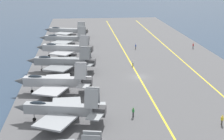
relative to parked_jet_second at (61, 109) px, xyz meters
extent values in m
plane|color=#2D425B|center=(23.29, -17.06, -2.77)|extent=(2000.00, 2000.00, 0.00)
cube|color=#565659|center=(23.29, -17.06, -2.57)|extent=(200.97, 52.96, 0.40)
cube|color=yellow|center=(23.29, -31.62, -2.36)|extent=(180.87, 0.70, 0.01)
cube|color=yellow|center=(23.29, -17.06, -2.36)|extent=(180.87, 0.36, 0.01)
cube|color=#93999E|center=(0.09, 0.40, 0.01)|extent=(4.11, 11.59, 1.65)
cone|color=#5B5E60|center=(1.54, 6.92, 0.01)|extent=(2.01, 2.47, 1.57)
cube|color=#38383A|center=(-1.40, -6.28, 0.01)|extent=(2.26, 2.23, 1.41)
ellipsoid|color=#232D38|center=(0.85, 3.81, 0.80)|extent=(1.49, 2.93, 0.91)
cube|color=#93999E|center=(-3.56, 0.81, -0.52)|extent=(7.27, 6.97, 0.28)
cube|color=#93999E|center=(3.56, -0.77, -0.52)|extent=(5.77, 5.12, 0.28)
cube|color=#93999E|center=(-1.97, -4.88, 2.39)|extent=(1.39, 2.33, 3.05)
cube|color=#93999E|center=(-0.28, -5.25, 2.39)|extent=(1.39, 2.33, 3.05)
cube|color=#93999E|center=(-3.47, -5.34, 0.01)|extent=(3.42, 3.08, 0.20)
cube|color=#93999E|center=(0.88, -6.31, 0.01)|extent=(2.89, 2.30, 0.20)
cylinder|color=#B2B2B7|center=(1.02, 4.57, -1.59)|extent=(0.16, 0.16, 1.55)
cylinder|color=black|center=(1.02, 4.57, -2.07)|extent=(0.34, 0.63, 0.60)
cylinder|color=#B2B2B7|center=(-1.29, -0.49, -1.59)|extent=(0.16, 0.16, 1.55)
cylinder|color=black|center=(-1.29, -0.49, -2.07)|extent=(0.34, 0.63, 0.60)
cylinder|color=#B2B2B7|center=(0.97, -0.99, -1.59)|extent=(0.16, 0.16, 1.55)
cylinder|color=black|center=(0.97, -0.99, -2.07)|extent=(0.34, 0.63, 0.60)
cube|color=#A8AAAF|center=(14.32, 2.29, 0.11)|extent=(3.57, 12.02, 1.80)
cone|color=#5B5E60|center=(15.36, 9.12, 0.11)|extent=(2.03, 2.48, 1.71)
cube|color=#38383A|center=(13.25, -4.69, 0.11)|extent=(2.33, 2.22, 1.53)
ellipsoid|color=#232D38|center=(14.87, 5.87, 0.96)|extent=(1.41, 3.01, 0.99)
cube|color=#A8AAAF|center=(10.56, 2.46, -0.48)|extent=(7.23, 6.94, 0.28)
cube|color=#A8AAAF|center=(17.96, 1.33, -0.48)|extent=(6.14, 5.64, 0.28)
cube|color=#A8AAAF|center=(12.51, -3.28, 2.57)|extent=(1.28, 2.37, 3.09)
cube|color=#A8AAAF|center=(14.38, -3.57, 2.57)|extent=(1.28, 2.37, 3.09)
cube|color=#A8AAAF|center=(11.05, -3.87, 0.11)|extent=(3.37, 3.03, 0.20)
cube|color=#A8AAAF|center=(15.60, -4.57, 0.11)|extent=(2.85, 2.31, 0.20)
cylinder|color=#B2B2B7|center=(14.99, 6.66, -1.58)|extent=(0.16, 0.16, 1.58)
cylinder|color=black|center=(14.99, 6.66, -2.07)|extent=(0.31, 0.63, 0.60)
cylinder|color=#B2B2B7|center=(12.90, 1.29, -1.58)|extent=(0.16, 0.16, 1.58)
cylinder|color=black|center=(12.90, 1.29, -2.07)|extent=(0.31, 0.63, 0.60)
cylinder|color=#B2B2B7|center=(15.38, 0.91, -1.58)|extent=(0.16, 0.16, 1.58)
cylinder|color=black|center=(15.38, 0.91, -2.07)|extent=(0.31, 0.63, 0.60)
cube|color=gray|center=(29.57, 1.44, 0.19)|extent=(4.45, 12.96, 1.81)
cone|color=#5B5E60|center=(31.13, 8.75, 0.19)|extent=(2.19, 2.74, 1.72)
cube|color=#38383A|center=(27.98, -6.05, 0.19)|extent=(2.47, 2.47, 1.54)
ellipsoid|color=#232D38|center=(30.39, 5.26, 1.05)|extent=(1.62, 3.27, 0.99)
cube|color=gray|center=(25.90, 1.77, -0.39)|extent=(7.40, 7.42, 0.28)
cube|color=gray|center=(33.07, 0.25, -0.39)|extent=(5.71, 5.75, 0.28)
cube|color=gray|center=(27.34, -4.49, 2.54)|extent=(1.38, 2.57, 2.85)
cube|color=gray|center=(29.20, -4.88, 2.54)|extent=(1.38, 2.57, 2.85)
cube|color=gray|center=(25.84, -5.06, 0.19)|extent=(3.51, 3.31, 0.20)
cube|color=gray|center=(30.34, -6.02, 0.19)|extent=(2.88, 2.53, 0.20)
cylinder|color=#B2B2B7|center=(30.57, 6.11, -1.54)|extent=(0.16, 0.16, 1.66)
cylinder|color=black|center=(30.57, 6.11, -2.07)|extent=(0.34, 0.63, 0.60)
cylinder|color=#B2B2B7|center=(28.06, 0.42, -1.54)|extent=(0.16, 0.16, 1.66)
cylinder|color=black|center=(28.06, 0.42, -2.07)|extent=(0.34, 0.63, 0.60)
cylinder|color=#B2B2B7|center=(30.54, -0.10, -1.54)|extent=(0.16, 0.16, 1.66)
cylinder|color=black|center=(30.54, -0.10, -2.07)|extent=(0.34, 0.63, 0.60)
cube|color=#A8AAAF|center=(43.61, 1.02, 0.35)|extent=(4.88, 12.36, 1.82)
cone|color=#5B5E60|center=(45.43, 7.94, 0.35)|extent=(2.27, 2.69, 1.73)
cube|color=#38383A|center=(41.76, -6.05, 0.35)|extent=(2.53, 2.46, 1.55)
ellipsoid|color=#232D38|center=(44.56, 4.64, 1.21)|extent=(1.73, 3.15, 1.00)
cube|color=#A8AAAF|center=(40.16, 1.50, -0.25)|extent=(7.03, 7.12, 0.28)
cube|color=#A8AAAF|center=(46.86, -0.26, -0.25)|extent=(5.17, 5.38, 0.28)
cube|color=#A8AAAF|center=(41.17, -4.52, 2.73)|extent=(1.47, 2.48, 2.91)
cube|color=#A8AAAF|center=(43.02, -5.01, 2.73)|extent=(1.47, 2.48, 2.91)
cube|color=#A8AAAF|center=(39.65, -4.98, 0.35)|extent=(3.52, 3.28, 0.20)
cube|color=#A8AAAF|center=(44.12, -6.16, 0.35)|extent=(2.98, 2.55, 0.20)
cylinder|color=#B2B2B7|center=(44.77, 5.44, -1.47)|extent=(0.16, 0.16, 1.80)
cylinder|color=black|center=(44.77, 5.44, -2.07)|extent=(0.37, 0.64, 0.60)
cylinder|color=#B2B2B7|center=(42.06, 0.14, -1.47)|extent=(0.16, 0.16, 1.80)
cylinder|color=black|center=(42.06, 0.14, -2.07)|extent=(0.37, 0.64, 0.60)
cylinder|color=#B2B2B7|center=(44.53, -0.51, -1.47)|extent=(0.16, 0.16, 1.80)
cylinder|color=black|center=(44.53, -0.51, -2.07)|extent=(0.37, 0.64, 0.60)
cube|color=#93999E|center=(58.89, 1.61, 0.19)|extent=(4.46, 12.55, 1.57)
cone|color=#5B5E60|center=(60.59, 8.68, 0.19)|extent=(2.01, 2.65, 1.49)
cube|color=#38383A|center=(57.14, -5.63, 0.19)|extent=(2.23, 2.40, 1.33)
ellipsoid|color=#232D38|center=(59.78, 5.31, 0.93)|extent=(1.55, 3.16, 0.86)
cube|color=#93999E|center=(55.21, 2.06, -0.32)|extent=(7.63, 7.48, 0.28)
cube|color=#93999E|center=(62.36, 0.33, -0.32)|extent=(5.82, 5.46, 0.28)
cube|color=#93999E|center=(56.66, -4.12, 2.65)|extent=(1.53, 2.54, 3.30)
cube|color=#93999E|center=(58.26, -4.51, 2.65)|extent=(1.53, 2.54, 3.30)
cube|color=#93999E|center=(55.13, -4.63, 0.19)|extent=(3.51, 3.29, 0.20)
cube|color=#93999E|center=(59.38, -5.65, 0.19)|extent=(2.94, 2.54, 0.20)
cylinder|color=#B2B2B7|center=(59.98, 6.13, -1.48)|extent=(0.16, 0.16, 1.77)
cylinder|color=black|center=(59.98, 6.13, -2.07)|extent=(0.35, 0.63, 0.60)
cylinder|color=#B2B2B7|center=(57.52, 0.63, -1.48)|extent=(0.16, 0.16, 1.77)
cylinder|color=black|center=(57.52, 0.63, -2.07)|extent=(0.35, 0.63, 0.60)
cylinder|color=#B2B2B7|center=(59.66, 0.12, -1.48)|extent=(0.16, 0.16, 1.77)
cylinder|color=black|center=(59.66, 0.12, -2.07)|extent=(0.35, 0.63, 0.60)
cube|color=#9EA3A8|center=(75.79, 1.54, -0.14)|extent=(5.34, 12.50, 1.54)
cone|color=#5B5E60|center=(78.04, 8.53, -0.14)|extent=(2.13, 2.73, 1.47)
cube|color=#38383A|center=(73.49, -5.62, -0.14)|extent=(2.32, 2.50, 1.31)
ellipsoid|color=#232D38|center=(76.97, 5.19, 0.60)|extent=(1.75, 3.19, 0.85)
cube|color=#9EA3A8|center=(72.56, 2.13, -0.64)|extent=(7.11, 7.27, 0.28)
cube|color=#9EA3A8|center=(78.76, 0.13, -0.64)|extent=(5.33, 5.79, 0.28)
cube|color=#9EA3A8|center=(73.13, -4.07, 1.98)|extent=(1.54, 2.53, 2.65)
cube|color=#9EA3A8|center=(74.68, -4.57, 1.98)|extent=(1.54, 2.53, 2.65)
cube|color=#9EA3A8|center=(71.58, -4.46, -0.14)|extent=(3.59, 3.42, 0.20)
cube|color=#9EA3A8|center=(75.71, -5.80, -0.14)|extent=(3.10, 2.75, 0.20)
cylinder|color=#B2B2B7|center=(77.23, 6.01, -1.64)|extent=(0.16, 0.16, 1.46)
cylinder|color=black|center=(77.23, 6.01, -2.07)|extent=(0.39, 0.64, 0.60)
cylinder|color=#B2B2B7|center=(74.37, 0.65, -1.64)|extent=(0.16, 0.16, 1.46)
cylinder|color=black|center=(74.37, 0.65, -2.07)|extent=(0.39, 0.64, 0.60)
cylinder|color=#B2B2B7|center=(76.43, -0.02, -1.64)|extent=(0.16, 0.16, 1.46)
cylinder|color=black|center=(76.43, -0.02, -2.07)|extent=(0.39, 0.64, 0.60)
cylinder|color=#232328|center=(51.05, -39.44, -1.94)|extent=(0.24, 0.24, 0.85)
cube|color=red|center=(51.05, -39.44, -1.21)|extent=(0.37, 0.44, 0.60)
sphere|color=beige|center=(51.05, -39.44, -0.78)|extent=(0.22, 0.22, 0.22)
sphere|color=red|center=(51.05, -39.44, -0.72)|extent=(0.24, 0.24, 0.24)
cylinder|color=#4C473D|center=(51.93, -21.06, -1.93)|extent=(0.24, 0.24, 0.86)
cube|color=#284CB2|center=(51.93, -21.06, -1.22)|extent=(0.33, 0.42, 0.56)
sphere|color=beige|center=(51.93, -21.06, -0.81)|extent=(0.22, 0.22, 0.22)
sphere|color=#284CB2|center=(51.93, -21.06, -0.75)|extent=(0.24, 0.24, 0.24)
cylinder|color=#4C473D|center=(-3.55, -25.98, -1.96)|extent=(0.24, 0.24, 0.82)
cube|color=yellow|center=(-3.55, -25.98, -1.25)|extent=(0.35, 0.44, 0.59)
sphere|color=beige|center=(-3.55, -25.98, -0.83)|extent=(0.22, 0.22, 0.22)
sphere|color=yellow|center=(-3.55, -25.98, -0.77)|extent=(0.24, 0.24, 0.24)
cylinder|color=#232328|center=(0.96, -12.12, -1.90)|extent=(0.24, 0.24, 0.93)
cube|color=green|center=(0.96, -12.12, -1.18)|extent=(0.26, 0.38, 0.52)
sphere|color=#9E7051|center=(0.96, -12.12, -0.79)|extent=(0.22, 0.22, 0.22)
sphere|color=green|center=(0.96, -12.12, -0.73)|extent=(0.24, 0.24, 0.24)
cylinder|color=#4C473D|center=(32.67, -17.11, -1.95)|extent=(0.24, 0.24, 0.84)
cube|color=white|center=(32.67, -17.11, -1.23)|extent=(0.46, 0.43, 0.60)
sphere|color=#9E7051|center=(32.67, -17.11, -0.80)|extent=(0.22, 0.22, 0.22)
sphere|color=white|center=(32.67, -17.11, -0.74)|extent=(0.24, 0.24, 0.24)
camera|label=1|loc=(-52.54, -3.13, 22.12)|focal=55.00mm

